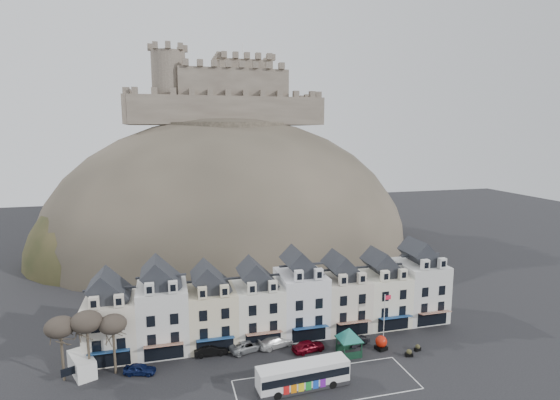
{
  "coord_description": "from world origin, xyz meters",
  "views": [
    {
      "loc": [
        -15.93,
        -44.46,
        30.56
      ],
      "look_at": [
        2.22,
        24.0,
        19.23
      ],
      "focal_mm": 28.0,
      "sensor_mm": 36.0,
      "label": 1
    }
  ],
  "objects_px": {
    "car_white": "(276,341)",
    "white_van": "(82,365)",
    "bus": "(303,374)",
    "bus_shelter": "(349,334)",
    "flagpole": "(385,315)",
    "car_silver": "(248,345)",
    "car_navy": "(140,369)",
    "car_maroon": "(308,346)",
    "car_black": "(211,350)",
    "car_charcoal": "(358,340)",
    "red_buoy": "(381,343)"
  },
  "relations": [
    {
      "from": "car_white",
      "to": "car_maroon",
      "type": "bearing_deg",
      "value": -137.61
    },
    {
      "from": "red_buoy",
      "to": "car_white",
      "type": "bearing_deg",
      "value": 161.91
    },
    {
      "from": "flagpole",
      "to": "car_white",
      "type": "bearing_deg",
      "value": 170.68
    },
    {
      "from": "white_van",
      "to": "car_white",
      "type": "relative_size",
      "value": 1.07
    },
    {
      "from": "flagpole",
      "to": "car_maroon",
      "type": "height_order",
      "value": "flagpole"
    },
    {
      "from": "bus",
      "to": "car_white",
      "type": "bearing_deg",
      "value": 89.81
    },
    {
      "from": "bus",
      "to": "car_charcoal",
      "type": "xyz_separation_m",
      "value": [
        10.94,
        8.17,
        -1.12
      ]
    },
    {
      "from": "bus",
      "to": "car_silver",
      "type": "bearing_deg",
      "value": 110.03
    },
    {
      "from": "car_black",
      "to": "car_charcoal",
      "type": "height_order",
      "value": "car_black"
    },
    {
      "from": "bus_shelter",
      "to": "flagpole",
      "type": "distance_m",
      "value": 6.96
    },
    {
      "from": "car_black",
      "to": "car_maroon",
      "type": "xyz_separation_m",
      "value": [
        13.27,
        -2.5,
        0.04
      ]
    },
    {
      "from": "car_white",
      "to": "car_charcoal",
      "type": "xyz_separation_m",
      "value": [
        11.59,
        -2.49,
        -0.15
      ]
    },
    {
      "from": "bus_shelter",
      "to": "car_white",
      "type": "distance_m",
      "value": 10.59
    },
    {
      "from": "bus",
      "to": "white_van",
      "type": "distance_m",
      "value": 28.08
    },
    {
      "from": "white_van",
      "to": "car_silver",
      "type": "distance_m",
      "value": 21.5
    },
    {
      "from": "white_van",
      "to": "car_maroon",
      "type": "bearing_deg",
      "value": -27.65
    },
    {
      "from": "car_maroon",
      "to": "car_charcoal",
      "type": "relative_size",
      "value": 1.2
    },
    {
      "from": "bus",
      "to": "flagpole",
      "type": "xyz_separation_m",
      "value": [
        15.03,
        8.09,
        2.39
      ]
    },
    {
      "from": "flagpole",
      "to": "car_silver",
      "type": "xyz_separation_m",
      "value": [
        -19.68,
        2.51,
        -3.39
      ]
    },
    {
      "from": "car_silver",
      "to": "car_maroon",
      "type": "xyz_separation_m",
      "value": [
        8.07,
        -2.44,
        0.04
      ]
    },
    {
      "from": "bus",
      "to": "car_silver",
      "type": "height_order",
      "value": "bus"
    },
    {
      "from": "car_navy",
      "to": "car_black",
      "type": "height_order",
      "value": "car_black"
    },
    {
      "from": "car_white",
      "to": "car_charcoal",
      "type": "bearing_deg",
      "value": -118.17
    },
    {
      "from": "car_white",
      "to": "white_van",
      "type": "bearing_deg",
      "value": 74.98
    },
    {
      "from": "car_black",
      "to": "car_white",
      "type": "xyz_separation_m",
      "value": [
        9.21,
        0.0,
        0.03
      ]
    },
    {
      "from": "white_van",
      "to": "car_silver",
      "type": "xyz_separation_m",
      "value": [
        21.49,
        0.39,
        -0.45
      ]
    },
    {
      "from": "car_white",
      "to": "car_charcoal",
      "type": "distance_m",
      "value": 11.86
    },
    {
      "from": "white_van",
      "to": "car_navy",
      "type": "bearing_deg",
      "value": -39.8
    },
    {
      "from": "car_maroon",
      "to": "car_navy",
      "type": "bearing_deg",
      "value": 79.78
    },
    {
      "from": "bus_shelter",
      "to": "car_silver",
      "type": "distance_m",
      "value": 14.18
    },
    {
      "from": "bus",
      "to": "car_white",
      "type": "height_order",
      "value": "bus"
    },
    {
      "from": "flagpole",
      "to": "car_silver",
      "type": "distance_m",
      "value": 20.13
    },
    {
      "from": "car_white",
      "to": "car_black",
      "type": "bearing_deg",
      "value": 73.97
    },
    {
      "from": "bus",
      "to": "car_charcoal",
      "type": "bearing_deg",
      "value": 33.05
    },
    {
      "from": "car_white",
      "to": "flagpole",
      "type": "bearing_deg",
      "value": -115.35
    },
    {
      "from": "red_buoy",
      "to": "car_white",
      "type": "xyz_separation_m",
      "value": [
        -14.15,
        4.62,
        -0.26
      ]
    },
    {
      "from": "bus",
      "to": "car_navy",
      "type": "distance_m",
      "value": 20.76
    },
    {
      "from": "bus",
      "to": "flagpole",
      "type": "bearing_deg",
      "value": 24.6
    },
    {
      "from": "red_buoy",
      "to": "car_black",
      "type": "relative_size",
      "value": 0.44
    },
    {
      "from": "white_van",
      "to": "car_charcoal",
      "type": "xyz_separation_m",
      "value": [
        37.09,
        -2.04,
        -0.57
      ]
    },
    {
      "from": "white_van",
      "to": "car_charcoal",
      "type": "distance_m",
      "value": 37.15
    },
    {
      "from": "bus",
      "to": "car_black",
      "type": "bearing_deg",
      "value": 129.06
    },
    {
      "from": "car_maroon",
      "to": "car_charcoal",
      "type": "distance_m",
      "value": 7.53
    },
    {
      "from": "bus_shelter",
      "to": "car_silver",
      "type": "relative_size",
      "value": 1.16
    },
    {
      "from": "bus",
      "to": "bus_shelter",
      "type": "bearing_deg",
      "value": 30.91
    },
    {
      "from": "car_maroon",
      "to": "car_black",
      "type": "bearing_deg",
      "value": 69.11
    },
    {
      "from": "bus_shelter",
      "to": "car_charcoal",
      "type": "distance_m",
      "value": 4.11
    },
    {
      "from": "bus",
      "to": "car_navy",
      "type": "bearing_deg",
      "value": 153.12
    },
    {
      "from": "white_van",
      "to": "car_maroon",
      "type": "distance_m",
      "value": 29.64
    },
    {
      "from": "white_van",
      "to": "car_navy",
      "type": "height_order",
      "value": "white_van"
    }
  ]
}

